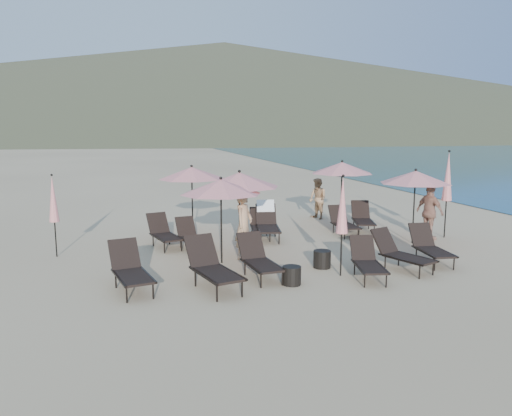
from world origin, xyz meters
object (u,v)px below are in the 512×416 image
object	(u,v)px
lounger_10	(343,222)
side_table_0	(292,276)
lounger_0	(130,269)
lounger_6	(164,232)
lounger_2	(259,259)
umbrella_open_1	(239,180)
side_table_1	(322,259)
umbrella_open_3	(192,173)
beachgoer_c	(430,212)
umbrella_open_0	(221,187)
umbrella_closed_2	(53,199)
lounger_9	(267,221)
lounger_11	(363,218)
beachgoer_a	(244,225)
lounger_3	(367,261)
umbrella_closed_0	(342,206)
umbrella_open_2	(415,177)
umbrella_open_4	(342,168)
lounger_8	(260,224)
lounger_5	(430,246)
lounger_7	(190,235)
beachgoer_b	(318,199)
lounger_1	(212,266)
lounger_4	(400,252)
umbrella_closed_1	(448,177)

from	to	relation	value
lounger_10	side_table_0	world-z (taller)	lounger_10
lounger_0	lounger_6	xyz separation A→B (m)	(1.06, 3.84, -0.03)
lounger_6	lounger_2	bearing A→B (deg)	-76.80
umbrella_open_1	side_table_1	bearing A→B (deg)	-46.86
umbrella_open_3	beachgoer_c	world-z (taller)	umbrella_open_3
umbrella_open_0	umbrella_closed_2	size ratio (longest dim) A/B	1.00
lounger_9	lounger_6	bearing A→B (deg)	-162.46
lounger_11	umbrella_open_1	bearing A→B (deg)	-138.61
beachgoer_a	beachgoer_c	world-z (taller)	beachgoer_a
lounger_9	umbrella_closed_2	distance (m)	6.42
lounger_3	umbrella_closed_0	world-z (taller)	umbrella_closed_0
lounger_6	side_table_1	xyz separation A→B (m)	(3.68, -3.34, -0.22)
umbrella_open_2	umbrella_open_3	world-z (taller)	umbrella_open_3
lounger_10	umbrella_open_4	xyz separation A→B (m)	(0.51, 1.29, 1.69)
lounger_0	lounger_8	xyz separation A→B (m)	(4.18, 4.37, -0.05)
umbrella_closed_2	lounger_11	bearing A→B (deg)	5.68
lounger_5	lounger_9	size ratio (longest dim) A/B	0.88
side_table_1	lounger_7	bearing A→B (deg)	135.64
lounger_10	side_table_0	size ratio (longest dim) A/B	3.73
umbrella_closed_2	beachgoer_c	bearing A→B (deg)	-4.44
beachgoer_b	lounger_2	bearing A→B (deg)	-48.19
lounger_8	lounger_2	bearing A→B (deg)	-95.66
lounger_0	lounger_1	distance (m)	1.79
umbrella_closed_2	side_table_0	size ratio (longest dim) A/B	5.39
lounger_0	lounger_9	size ratio (longest dim) A/B	0.96
lounger_4	umbrella_closed_1	world-z (taller)	umbrella_closed_1
lounger_1	lounger_2	bearing A→B (deg)	8.79
lounger_0	umbrella_closed_0	size ratio (longest dim) A/B	0.75
umbrella_closed_2	side_table_0	bearing A→B (deg)	-36.74
lounger_6	lounger_7	size ratio (longest dim) A/B	1.10
lounger_8	lounger_5	bearing A→B (deg)	-39.46
lounger_4	umbrella_open_2	xyz separation A→B (m)	(1.95, 2.50, 1.59)
lounger_2	beachgoer_b	xyz separation A→B (m)	(4.26, 6.76, 0.35)
lounger_8	umbrella_open_0	xyz separation A→B (m)	(-1.82, -2.74, 1.60)
lounger_2	beachgoer_c	bearing A→B (deg)	15.26
umbrella_open_1	umbrella_closed_0	bearing A→B (deg)	-54.29
lounger_0	side_table_0	world-z (taller)	lounger_0
lounger_9	beachgoer_a	bearing A→B (deg)	-109.26
umbrella_open_0	umbrella_open_3	size ratio (longest dim) A/B	0.98
lounger_10	beachgoer_a	distance (m)	4.49
lounger_8	umbrella_open_4	size ratio (longest dim) A/B	0.69
umbrella_closed_2	lounger_8	bearing A→B (deg)	8.48
lounger_5	side_table_1	world-z (taller)	lounger_5
lounger_2	umbrella_closed_0	world-z (taller)	umbrella_closed_0
lounger_4	beachgoer_a	distance (m)	4.12
lounger_1	umbrella_open_0	xyz separation A→B (m)	(0.61, 1.98, 1.52)
umbrella_open_2	umbrella_open_3	bearing A→B (deg)	155.38
lounger_6	lounger_8	size ratio (longest dim) A/B	1.06
umbrella_open_0	umbrella_closed_0	bearing A→B (deg)	-36.82
umbrella_closed_2	side_table_1	xyz separation A→B (m)	(6.64, -2.95, -1.37)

